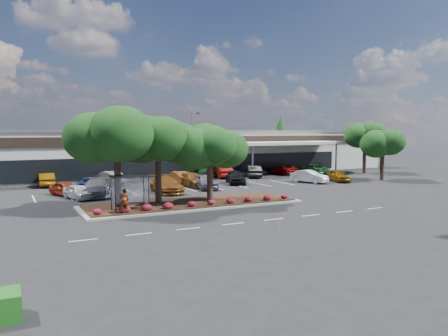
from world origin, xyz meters
name	(u,v)px	position (x,y,z in m)	size (l,w,h in m)	color
ground	(236,211)	(0.00, 0.00, 0.00)	(160.00, 160.00, 0.00)	black
retail_store	(125,151)	(0.06, 33.91, 3.15)	(80.40, 25.20, 6.25)	white
landscape_island	(192,204)	(-2.00, 4.00, 0.12)	(18.00, 6.00, 0.26)	gray
lane_markings	(184,194)	(-0.14, 10.42, 0.01)	(33.12, 20.06, 0.01)	silver
shrub_row	(202,203)	(-2.00, 1.90, 0.51)	(17.00, 0.80, 0.50)	maroon
bus_shelter	(129,182)	(-7.50, 2.95, 2.31)	(2.75, 1.55, 2.59)	black
island_tree_west	(117,156)	(-8.00, 4.50, 4.21)	(7.20, 7.20, 7.89)	#0F330E
island_tree_mid	(158,158)	(-4.50, 5.20, 3.92)	(6.60, 6.60, 7.32)	#0F330E
island_tree_east	(210,162)	(-0.50, 3.70, 3.51)	(5.80, 5.80, 6.50)	#0F330E
tree_east_near	(382,154)	(26.00, 10.00, 3.25)	(5.60, 5.60, 6.51)	#0F330E
tree_east_far	(365,147)	(31.00, 18.00, 3.81)	(6.40, 6.40, 7.62)	#0F330E
conifer_north_east	(280,139)	(34.00, 44.00, 4.50)	(3.96, 3.96, 9.00)	#0F330E
person_waiting	(124,201)	(-8.22, 1.70, 1.15)	(0.65, 0.42, 1.77)	#594C47
light_pole	(192,147)	(8.15, 27.96, 3.88)	(1.43, 0.50, 8.82)	gray
survey_stake	(280,220)	(-0.59, -6.79, 0.62)	(0.08, 0.14, 0.95)	#A27B55
car_0	(66,189)	(-10.67, 14.17, 0.68)	(1.59, 3.96, 1.35)	maroon
car_1	(78,192)	(-9.91, 11.49, 0.66)	(1.56, 3.88, 1.32)	silver
car_2	(95,188)	(-8.26, 12.35, 0.79)	(2.22, 5.46, 1.59)	#53545A
car_3	(166,185)	(-1.49, 11.82, 0.82)	(2.29, 5.62, 1.63)	brown
car_4	(192,180)	(2.70, 15.16, 0.73)	(2.05, 5.05, 1.47)	brown
car_5	(205,182)	(3.07, 12.55, 0.78)	(1.84, 4.59, 1.56)	slate
car_6	(235,177)	(8.10, 15.07, 0.80)	(1.90, 4.72, 1.61)	black
car_7	(309,176)	(16.39, 12.07, 0.74)	(1.57, 4.51, 1.48)	#B6BAC3
car_8	(339,176)	(20.29, 11.34, 0.71)	(1.67, 4.14, 1.41)	#7B4E09
car_9	(46,180)	(-11.68, 22.48, 0.75)	(1.59, 4.55, 1.50)	#693E03
car_10	(90,183)	(-7.77, 17.85, 0.66)	(2.19, 4.75, 1.32)	navy
car_11	(109,178)	(-5.22, 20.80, 0.78)	(1.66, 4.76, 1.57)	slate
car_12	(178,178)	(2.03, 17.83, 0.74)	(1.57, 4.52, 1.49)	brown
car_13	(201,173)	(6.79, 21.99, 0.68)	(1.90, 4.68, 1.36)	#184426
car_14	(222,172)	(9.61, 21.44, 0.80)	(1.70, 4.88, 1.61)	maroon
car_15	(253,171)	(13.54, 20.19, 0.79)	(1.67, 4.80, 1.58)	black
car_16	(282,169)	(19.10, 21.65, 0.71)	(2.35, 5.10, 1.42)	maroon
car_17	(311,169)	(22.95, 19.95, 0.73)	(2.42, 5.26, 1.46)	#1D5527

